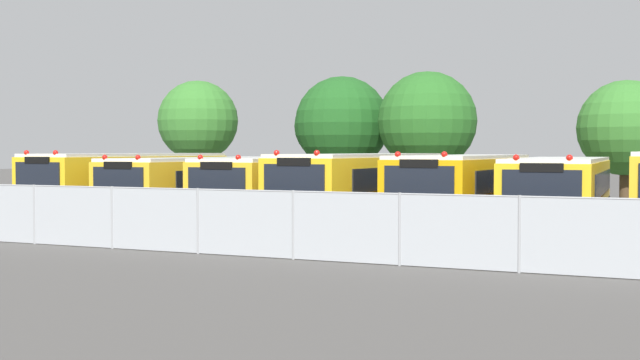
{
  "coord_description": "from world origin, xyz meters",
  "views": [
    {
      "loc": [
        10.02,
        -27.11,
        2.67
      ],
      "look_at": [
        -1.83,
        0.0,
        1.6
      ],
      "focal_mm": 45.41,
      "sensor_mm": 36.0,
      "label": 1
    }
  ],
  "objects_px": {
    "school_bus_3": "(364,186)",
    "tree_1": "(338,124)",
    "tree_2": "(426,119)",
    "tree_3": "(624,127)",
    "school_bus_1": "(206,185)",
    "traffic_cone": "(109,233)",
    "tree_0": "(200,121)",
    "school_bus_5": "(561,191)",
    "school_bus_4": "(464,188)",
    "school_bus_0": "(133,182)",
    "school_bus_2": "(281,186)"
  },
  "relations": [
    {
      "from": "tree_1",
      "to": "school_bus_1",
      "type": "bearing_deg",
      "value": -93.86
    },
    {
      "from": "school_bus_5",
      "to": "tree_2",
      "type": "bearing_deg",
      "value": -56.12
    },
    {
      "from": "school_bus_5",
      "to": "school_bus_3",
      "type": "bearing_deg",
      "value": -1.61
    },
    {
      "from": "school_bus_5",
      "to": "traffic_cone",
      "type": "xyz_separation_m",
      "value": [
        -11.91,
        -7.8,
        -1.13
      ]
    },
    {
      "from": "school_bus_2",
      "to": "traffic_cone",
      "type": "relative_size",
      "value": 21.02
    },
    {
      "from": "school_bus_5",
      "to": "traffic_cone",
      "type": "distance_m",
      "value": 14.28
    },
    {
      "from": "school_bus_3",
      "to": "tree_1",
      "type": "bearing_deg",
      "value": -62.34
    },
    {
      "from": "school_bus_3",
      "to": "tree_2",
      "type": "relative_size",
      "value": 1.76
    },
    {
      "from": "tree_0",
      "to": "tree_3",
      "type": "bearing_deg",
      "value": 0.02
    },
    {
      "from": "school_bus_5",
      "to": "traffic_cone",
      "type": "bearing_deg",
      "value": 31.98
    },
    {
      "from": "school_bus_4",
      "to": "school_bus_5",
      "type": "bearing_deg",
      "value": 177.48
    },
    {
      "from": "school_bus_1",
      "to": "school_bus_3",
      "type": "bearing_deg",
      "value": 178.94
    },
    {
      "from": "school_bus_1",
      "to": "school_bus_5",
      "type": "xyz_separation_m",
      "value": [
        13.49,
        -0.23,
        0.01
      ]
    },
    {
      "from": "tree_2",
      "to": "traffic_cone",
      "type": "distance_m",
      "value": 19.6
    },
    {
      "from": "school_bus_0",
      "to": "school_bus_3",
      "type": "bearing_deg",
      "value": -177.51
    },
    {
      "from": "tree_0",
      "to": "tree_2",
      "type": "bearing_deg",
      "value": 2.43
    },
    {
      "from": "school_bus_4",
      "to": "tree_1",
      "type": "distance_m",
      "value": 15.31
    },
    {
      "from": "school_bus_1",
      "to": "tree_0",
      "type": "height_order",
      "value": "tree_0"
    },
    {
      "from": "tree_0",
      "to": "tree_3",
      "type": "xyz_separation_m",
      "value": [
        21.53,
        0.01,
        -0.59
      ]
    },
    {
      "from": "tree_1",
      "to": "tree_3",
      "type": "distance_m",
      "value": 14.16
    },
    {
      "from": "tree_1",
      "to": "tree_3",
      "type": "relative_size",
      "value": 1.14
    },
    {
      "from": "tree_0",
      "to": "tree_1",
      "type": "xyz_separation_m",
      "value": [
        7.46,
        1.56,
        -0.23
      ]
    },
    {
      "from": "school_bus_1",
      "to": "traffic_cone",
      "type": "height_order",
      "value": "school_bus_1"
    },
    {
      "from": "tree_2",
      "to": "school_bus_1",
      "type": "bearing_deg",
      "value": -118.56
    },
    {
      "from": "tree_2",
      "to": "tree_3",
      "type": "distance_m",
      "value": 9.07
    },
    {
      "from": "tree_0",
      "to": "tree_1",
      "type": "height_order",
      "value": "tree_1"
    },
    {
      "from": "school_bus_3",
      "to": "tree_3",
      "type": "height_order",
      "value": "tree_3"
    },
    {
      "from": "tree_3",
      "to": "school_bus_5",
      "type": "bearing_deg",
      "value": -97.48
    },
    {
      "from": "tree_0",
      "to": "traffic_cone",
      "type": "height_order",
      "value": "tree_0"
    },
    {
      "from": "school_bus_0",
      "to": "tree_3",
      "type": "distance_m",
      "value": 21.08
    },
    {
      "from": "school_bus_0",
      "to": "school_bus_5",
      "type": "distance_m",
      "value": 16.77
    },
    {
      "from": "school_bus_0",
      "to": "tree_3",
      "type": "relative_size",
      "value": 1.86
    },
    {
      "from": "school_bus_0",
      "to": "tree_1",
      "type": "bearing_deg",
      "value": -106.99
    },
    {
      "from": "tree_3",
      "to": "tree_0",
      "type": "bearing_deg",
      "value": -179.98
    },
    {
      "from": "school_bus_1",
      "to": "traffic_cone",
      "type": "xyz_separation_m",
      "value": [
        1.58,
        -8.03,
        -1.11
      ]
    },
    {
      "from": "tree_1",
      "to": "traffic_cone",
      "type": "bearing_deg",
      "value": -87.71
    },
    {
      "from": "tree_2",
      "to": "traffic_cone",
      "type": "relative_size",
      "value": 14.08
    },
    {
      "from": "tree_3",
      "to": "tree_2",
      "type": "bearing_deg",
      "value": 176.69
    },
    {
      "from": "tree_1",
      "to": "tree_2",
      "type": "height_order",
      "value": "tree_1"
    },
    {
      "from": "school_bus_5",
      "to": "tree_0",
      "type": "height_order",
      "value": "tree_0"
    },
    {
      "from": "tree_1",
      "to": "traffic_cone",
      "type": "distance_m",
      "value": 20.13
    },
    {
      "from": "school_bus_5",
      "to": "school_bus_4",
      "type": "bearing_deg",
      "value": -5.27
    },
    {
      "from": "school_bus_4",
      "to": "tree_3",
      "type": "height_order",
      "value": "tree_3"
    },
    {
      "from": "tree_0",
      "to": "school_bus_5",
      "type": "bearing_deg",
      "value": -27.26
    },
    {
      "from": "school_bus_5",
      "to": "school_bus_0",
      "type": "bearing_deg",
      "value": -0.9
    },
    {
      "from": "school_bus_0",
      "to": "traffic_cone",
      "type": "relative_size",
      "value": 23.07
    },
    {
      "from": "school_bus_0",
      "to": "school_bus_4",
      "type": "height_order",
      "value": "school_bus_0"
    },
    {
      "from": "tree_3",
      "to": "school_bus_2",
      "type": "bearing_deg",
      "value": -137.53
    },
    {
      "from": "school_bus_0",
      "to": "school_bus_5",
      "type": "height_order",
      "value": "school_bus_0"
    },
    {
      "from": "school_bus_1",
      "to": "school_bus_2",
      "type": "xyz_separation_m",
      "value": [
        3.43,
        -0.3,
        0.0
      ]
    }
  ]
}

